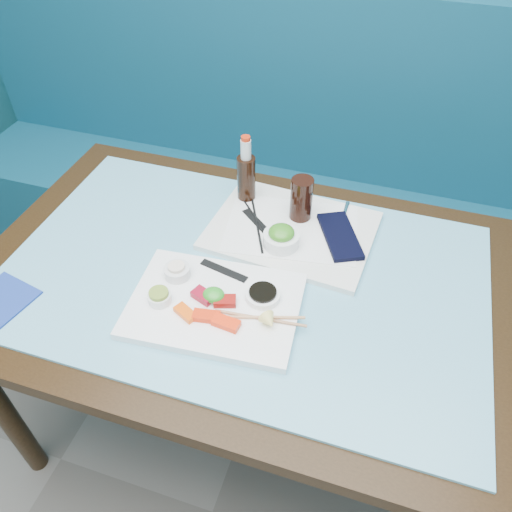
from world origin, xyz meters
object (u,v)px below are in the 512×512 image
(dining_table, at_px, (243,296))
(blue_napkin, at_px, (1,300))
(serving_tray, at_px, (291,231))
(seaweed_bowl, at_px, (281,240))
(sashimi_plate, at_px, (215,305))
(cola_bottle_body, at_px, (246,181))
(cola_glass, at_px, (301,199))
(booth_bench, at_px, (308,200))

(dining_table, height_order, blue_napkin, blue_napkin)
(serving_tray, xyz_separation_m, blue_napkin, (-0.61, -0.46, -0.01))
(dining_table, xyz_separation_m, serving_tray, (0.08, 0.19, 0.10))
(dining_table, distance_m, seaweed_bowl, 0.18)
(sashimi_plate, xyz_separation_m, cola_bottle_body, (-0.06, 0.42, 0.07))
(cola_glass, bearing_deg, cola_bottle_body, 166.74)
(sashimi_plate, distance_m, serving_tray, 0.34)
(sashimi_plate, bearing_deg, dining_table, 74.82)
(seaweed_bowl, height_order, cola_glass, cola_glass)
(booth_bench, bearing_deg, cola_bottle_body, -98.65)
(seaweed_bowl, distance_m, blue_napkin, 0.71)
(seaweed_bowl, relative_size, cola_bottle_body, 0.63)
(sashimi_plate, relative_size, serving_tray, 0.91)
(dining_table, bearing_deg, cola_bottle_body, 106.45)
(dining_table, distance_m, sashimi_plate, 0.17)
(blue_napkin, bearing_deg, dining_table, 26.96)
(serving_tray, height_order, cola_glass, cola_glass)
(booth_bench, height_order, seaweed_bowl, booth_bench)
(booth_bench, bearing_deg, seaweed_bowl, -84.49)
(sashimi_plate, xyz_separation_m, cola_glass, (0.11, 0.38, 0.07))
(booth_bench, relative_size, blue_napkin, 21.60)
(blue_napkin, bearing_deg, cola_glass, 39.65)
(sashimi_plate, bearing_deg, serving_tray, 67.47)
(seaweed_bowl, xyz_separation_m, cola_bottle_body, (-0.15, 0.17, 0.04))
(dining_table, height_order, cola_glass, cola_glass)
(blue_napkin, bearing_deg, seaweed_bowl, 32.62)
(cola_bottle_body, bearing_deg, seaweed_bowl, -47.96)
(dining_table, height_order, sashimi_plate, sashimi_plate)
(booth_bench, bearing_deg, blue_napkin, -115.56)
(booth_bench, relative_size, cola_glass, 23.42)
(serving_tray, bearing_deg, booth_bench, 101.65)
(booth_bench, relative_size, sashimi_plate, 7.45)
(cola_bottle_body, bearing_deg, sashimi_plate, -81.94)
(dining_table, bearing_deg, blue_napkin, -153.04)
(dining_table, relative_size, cola_glass, 10.93)
(sashimi_plate, xyz_separation_m, serving_tray, (0.10, 0.32, -0.00))
(seaweed_bowl, bearing_deg, booth_bench, 95.51)
(serving_tray, height_order, blue_napkin, serving_tray)
(booth_bench, relative_size, seaweed_bowl, 31.00)
(dining_table, xyz_separation_m, seaweed_bowl, (0.07, 0.11, 0.13))
(sashimi_plate, xyz_separation_m, seaweed_bowl, (0.09, 0.25, 0.03))
(dining_table, distance_m, serving_tray, 0.23)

